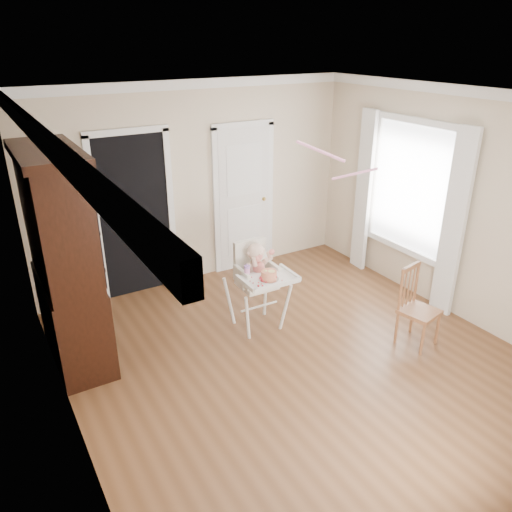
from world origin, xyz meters
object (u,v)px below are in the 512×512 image
sippy_cup (247,270)px  dining_chair (417,309)px  cake (269,275)px  china_cabinet (65,261)px  high_chair (257,276)px

sippy_cup → dining_chair: (1.53, -1.11, -0.39)m
cake → china_cabinet: 2.11m
high_chair → cake: 0.31m
sippy_cup → dining_chair: bearing=-35.8°
cake → sippy_cup: 0.25m
sippy_cup → dining_chair: dining_chair is taller
sippy_cup → china_cabinet: (-1.78, 0.54, 0.31)m
dining_chair → sippy_cup: bearing=131.8°
china_cabinet → dining_chair: size_ratio=2.46×
sippy_cup → high_chair: bearing=24.2°
cake → china_cabinet: size_ratio=0.10×
china_cabinet → cake: bearing=-20.6°
china_cabinet → high_chair: bearing=-13.2°
sippy_cup → china_cabinet: size_ratio=0.07×
high_chair → cake: size_ratio=4.85×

